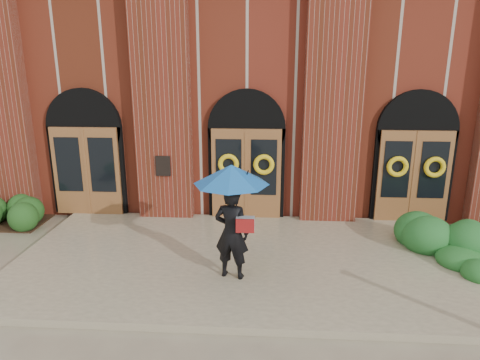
{
  "coord_description": "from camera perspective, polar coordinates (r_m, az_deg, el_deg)",
  "views": [
    {
      "loc": [
        0.55,
        -8.63,
        4.43
      ],
      "look_at": [
        -0.06,
        1.0,
        1.71
      ],
      "focal_mm": 32.0,
      "sensor_mm": 36.0,
      "label": 1
    }
  ],
  "objects": [
    {
      "name": "hedge_front_right",
      "position": [
        10.62,
        29.07,
        -9.61
      ],
      "size": [
        1.36,
        1.16,
        0.48
      ],
      "primitive_type": "ellipsoid",
      "color": "#1F5721",
      "rests_on": "ground"
    },
    {
      "name": "hedge_wall_right",
      "position": [
        11.2,
        28.11,
        -7.12
      ],
      "size": [
        3.38,
        1.35,
        0.87
      ],
      "primitive_type": "ellipsoid",
      "color": "#1F5722",
      "rests_on": "ground"
    },
    {
      "name": "landing",
      "position": [
        9.82,
        0.05,
        -10.57
      ],
      "size": [
        10.0,
        5.3,
        0.15
      ],
      "primitive_type": "cube",
      "color": "tan",
      "rests_on": "ground"
    },
    {
      "name": "church_building",
      "position": [
        17.45,
        1.89,
        12.7
      ],
      "size": [
        16.2,
        12.53,
        7.0
      ],
      "color": "maroon",
      "rests_on": "ground"
    },
    {
      "name": "ground",
      "position": [
        9.72,
        -0.01,
        -11.36
      ],
      "size": [
        90.0,
        90.0,
        0.0
      ],
      "primitive_type": "plane",
      "color": "gray",
      "rests_on": "ground"
    },
    {
      "name": "man_with_umbrella",
      "position": [
        8.33,
        -1.12,
        -2.67
      ],
      "size": [
        1.76,
        1.76,
        2.36
      ],
      "rotation": [
        0.0,
        0.0,
        2.92
      ],
      "color": "black",
      "rests_on": "landing"
    }
  ]
}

